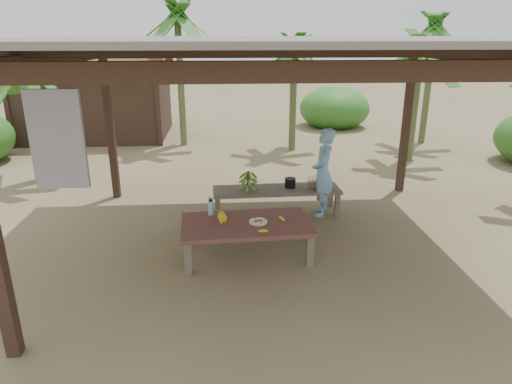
{
  "coord_description": "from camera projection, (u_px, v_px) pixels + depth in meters",
  "views": [
    {
      "loc": [
        -0.68,
        -6.19,
        3.01
      ],
      "look_at": [
        -0.25,
        0.1,
        0.8
      ],
      "focal_mm": 32.0,
      "sensor_mm": 36.0,
      "label": 1
    }
  ],
  "objects": [
    {
      "name": "banana_plant_w",
      "position": [
        24.0,
        80.0,
        9.11
      ],
      "size": [
        1.8,
        1.8,
        2.6
      ],
      "color": "#596638",
      "rests_on": "ground"
    },
    {
      "name": "banana_plant_far",
      "position": [
        434.0,
        37.0,
        12.23
      ],
      "size": [
        1.8,
        1.8,
        3.41
      ],
      "color": "#596638",
      "rests_on": "ground"
    },
    {
      "name": "pavilion",
      "position": [
        275.0,
        51.0,
        5.94
      ],
      "size": [
        6.6,
        5.6,
        2.95
      ],
      "color": "black",
      "rests_on": "ground"
    },
    {
      "name": "ground",
      "position": [
        273.0,
        244.0,
        6.87
      ],
      "size": [
        80.0,
        80.0,
        0.0
      ],
      "primitive_type": "plane",
      "color": "brown",
      "rests_on": "ground"
    },
    {
      "name": "plate",
      "position": [
        258.0,
        222.0,
        6.35
      ],
      "size": [
        0.25,
        0.25,
        0.04
      ],
      "color": "white",
      "rests_on": "work_table"
    },
    {
      "name": "green_banana_stalk",
      "position": [
        248.0,
        180.0,
        7.81
      ],
      "size": [
        0.31,
        0.31,
        0.34
      ],
      "primitive_type": null,
      "rotation": [
        0.0,
        0.0,
        0.04
      ],
      "color": "#598C2D",
      "rests_on": "bench"
    },
    {
      "name": "loose_banana_side",
      "position": [
        282.0,
        219.0,
        6.45
      ],
      "size": [
        0.12,
        0.15,
        0.04
      ],
      "primitive_type": "ellipsoid",
      "rotation": [
        0.0,
        0.0,
        0.57
      ],
      "color": "yellow",
      "rests_on": "work_table"
    },
    {
      "name": "banana_plant_nw",
      "position": [
        178.0,
        24.0,
        11.88
      ],
      "size": [
        1.8,
        1.8,
        3.73
      ],
      "color": "#596638",
      "rests_on": "ground"
    },
    {
      "name": "cooking_pot",
      "position": [
        290.0,
        183.0,
        7.96
      ],
      "size": [
        0.19,
        0.19,
        0.16
      ],
      "primitive_type": "cylinder",
      "color": "black",
      "rests_on": "bench"
    },
    {
      "name": "loose_banana_front",
      "position": [
        263.0,
        231.0,
        6.05
      ],
      "size": [
        0.16,
        0.1,
        0.04
      ],
      "primitive_type": "ellipsoid",
      "rotation": [
        0.0,
        0.0,
        1.98
      ],
      "color": "yellow",
      "rests_on": "work_table"
    },
    {
      "name": "bench",
      "position": [
        277.0,
        192.0,
        7.93
      ],
      "size": [
        2.22,
        0.68,
        0.45
      ],
      "rotation": [
        0.0,
        0.0,
        0.04
      ],
      "color": "brown",
      "rests_on": "ground"
    },
    {
      "name": "woman",
      "position": [
        323.0,
        172.0,
        7.75
      ],
      "size": [
        0.51,
        0.64,
        1.52
      ],
      "primitive_type": "imported",
      "rotation": [
        0.0,
        0.0,
        -1.86
      ],
      "color": "#6DA5CF",
      "rests_on": "ground"
    },
    {
      "name": "work_table",
      "position": [
        246.0,
        227.0,
        6.39
      ],
      "size": [
        1.86,
        1.11,
        0.5
      ],
      "rotation": [
        0.0,
        0.0,
        0.07
      ],
      "color": "brown",
      "rests_on": "ground"
    },
    {
      "name": "banana_plant_ne",
      "position": [
        420.0,
        58.0,
        10.55
      ],
      "size": [
        1.8,
        1.8,
        2.94
      ],
      "color": "#596638",
      "rests_on": "ground"
    },
    {
      "name": "banana_plant_n",
      "position": [
        294.0,
        58.0,
        11.6
      ],
      "size": [
        1.8,
        1.8,
        2.88
      ],
      "color": "#596638",
      "rests_on": "ground"
    },
    {
      "name": "skewer_rack",
      "position": [
        312.0,
        182.0,
        7.88
      ],
      "size": [
        0.18,
        0.09,
        0.24
      ],
      "primitive_type": null,
      "rotation": [
        0.0,
        0.0,
        0.04
      ],
      "color": "#A57F47",
      "rests_on": "bench"
    },
    {
      "name": "water_flask",
      "position": [
        211.0,
        207.0,
        6.61
      ],
      "size": [
        0.07,
        0.07,
        0.28
      ],
      "color": "#3EB7C3",
      "rests_on": "work_table"
    },
    {
      "name": "ripe_banana_bunch",
      "position": [
        218.0,
        216.0,
        6.4
      ],
      "size": [
        0.29,
        0.26,
        0.15
      ],
      "primitive_type": null,
      "rotation": [
        0.0,
        0.0,
        0.22
      ],
      "color": "yellow",
      "rests_on": "work_table"
    },
    {
      "name": "hut",
      "position": [
        98.0,
        100.0,
        13.75
      ],
      "size": [
        4.4,
        3.43,
        2.85
      ],
      "color": "black",
      "rests_on": "ground"
    }
  ]
}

